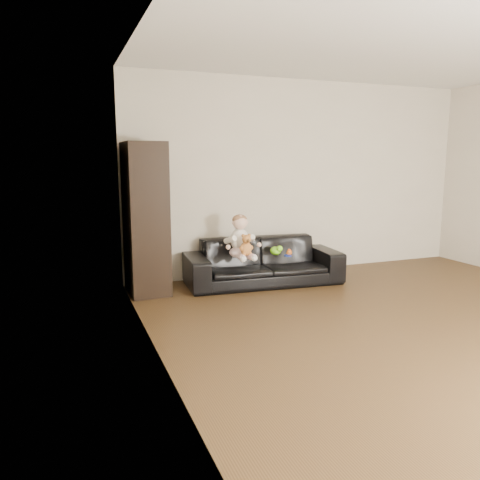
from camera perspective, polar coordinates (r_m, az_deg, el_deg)
name	(u,v)px	position (r m, az deg, el deg)	size (l,w,h in m)	color
floor	(451,336)	(4.62, 24.34, -10.62)	(5.50, 5.50, 0.00)	#442E18
ceiling	(476,24)	(4.49, 26.85, 22.42)	(5.50, 5.50, 0.00)	beige
wall_back	(304,177)	(6.57, 7.82, 7.56)	(5.00, 5.00, 0.00)	beige
wall_left	(169,197)	(3.08, -8.62, 5.17)	(5.50, 5.50, 0.00)	beige
sofa	(263,261)	(5.88, 2.83, -2.62)	(1.93, 0.75, 0.56)	black
cabinet	(146,219)	(5.47, -11.43, 2.51)	(0.43, 0.60, 1.74)	black
shelf_item	(146,185)	(5.44, -11.36, 6.62)	(0.18, 0.25, 0.28)	silver
baby	(240,239)	(5.59, 0.05, 0.10)	(0.35, 0.44, 0.53)	#F5CED5
teddy_bear	(246,245)	(5.46, 0.76, -0.63)	(0.16, 0.16, 0.26)	#BE7436
toy_green	(275,251)	(5.82, 4.35, -1.32)	(0.13, 0.16, 0.11)	#77E21A
toy_rattle	(289,253)	(5.83, 6.02, -1.53)	(0.07, 0.07, 0.07)	orange
toy_blue_disc	(288,256)	(5.78, 5.87, -1.91)	(0.09, 0.09, 0.01)	#1730BA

